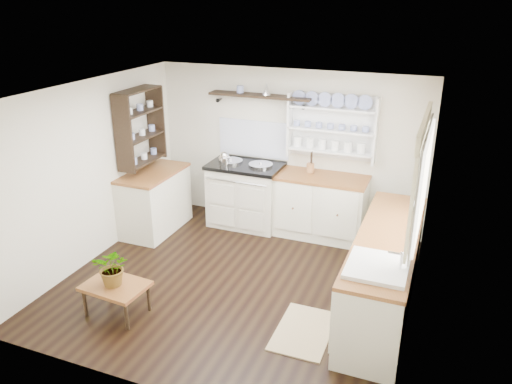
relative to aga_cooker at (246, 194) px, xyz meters
The scene contains 19 objects.
floor 1.73m from the aga_cooker, 70.96° to the right, with size 4.00×3.80×0.01m, color black.
wall_back 0.92m from the aga_cooker, 31.38° to the left, with size 4.00×0.02×2.30m, color beige.
wall_right 3.06m from the aga_cooker, 31.70° to the right, with size 0.02×3.80×2.30m, color beige.
wall_left 2.24m from the aga_cooker, 132.89° to the right, with size 0.02×3.80×2.30m, color beige.
ceiling 2.46m from the aga_cooker, 70.96° to the right, with size 4.00×3.80×0.01m, color white.
window 3.06m from the aga_cooker, 29.68° to the right, with size 0.08×1.55×1.22m.
aga_cooker is the anchor object (origin of this frame).
back_cabinets 1.14m from the aga_cooker, ahead, with size 1.27×0.63×0.90m.
right_cabinets 2.68m from the aga_cooker, 33.25° to the right, with size 0.62×2.43×0.90m.
belfast_sink 3.17m from the aga_cooker, 44.71° to the right, with size 0.55×0.60×0.45m.
left_cabinets 1.34m from the aga_cooker, 149.97° to the right, with size 0.62×1.13×0.90m.
plate_rack 1.63m from the aga_cooker, 13.85° to the left, with size 1.20×0.22×0.90m.
high_shelf 1.45m from the aga_cooker, 55.68° to the left, with size 1.50×0.29×0.16m.
left_shelving 1.81m from the aga_cooker, 152.72° to the right, with size 0.28×0.80×1.05m, color black.
kettle 0.63m from the aga_cooker, 156.85° to the right, with size 0.17×0.17×0.20m, color silver, non-canonical shape.
utensil_crock 1.07m from the aga_cooker, ahead, with size 0.11×0.11×0.13m, color #A36A3B.
center_table 2.68m from the aga_cooker, 99.00° to the right, with size 0.70×0.52×0.36m.
potted_plant 2.67m from the aga_cooker, 99.00° to the right, with size 0.38×0.33×0.42m, color #3F7233.
floor_rug 2.75m from the aga_cooker, 54.59° to the right, with size 0.55×0.85×0.02m, color #A0875D.
Camera 1 is at (2.13, -4.79, 3.26)m, focal length 35.00 mm.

